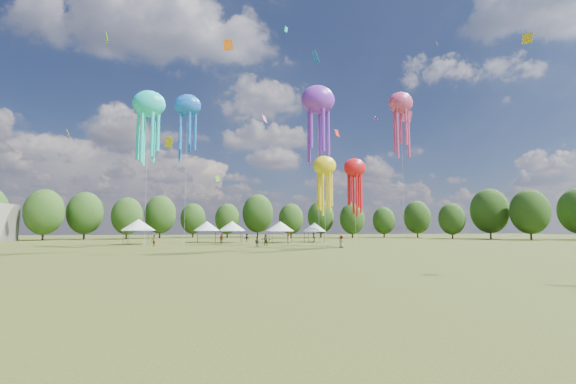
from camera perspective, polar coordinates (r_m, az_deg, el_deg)
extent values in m
plane|color=#384416|center=(20.55, 17.37, -12.98)|extent=(300.00, 300.00, 0.00)
imported|color=gray|center=(56.24, -4.74, -7.53)|extent=(0.92, 0.85, 1.53)
imported|color=gray|center=(69.73, 0.07, -7.02)|extent=(0.79, 1.02, 1.86)
imported|color=gray|center=(78.53, 3.89, -6.85)|extent=(0.92, 1.05, 1.84)
imported|color=gray|center=(76.43, -6.25, -6.96)|extent=(1.14, 0.80, 1.60)
imported|color=gray|center=(70.14, -10.11, -7.03)|extent=(1.03, 0.66, 1.62)
imported|color=gray|center=(60.73, -3.37, -7.26)|extent=(1.68, 0.57, 1.80)
imported|color=gray|center=(62.34, -19.69, -6.95)|extent=(0.57, 0.71, 1.71)
imported|color=gray|center=(54.36, 8.09, -7.45)|extent=(0.79, 0.99, 1.75)
cylinder|color=#47474C|center=(68.82, -23.73, -6.40)|extent=(0.08, 0.08, 2.30)
cylinder|color=#47474C|center=(72.72, -23.08, -6.35)|extent=(0.08, 0.08, 2.30)
cylinder|color=#47474C|center=(68.12, -20.43, -6.53)|extent=(0.08, 0.08, 2.30)
cylinder|color=#47474C|center=(72.06, -19.96, -6.47)|extent=(0.08, 0.08, 2.30)
cube|color=white|center=(70.38, -21.77, -5.46)|extent=(4.38, 4.38, 0.10)
cone|color=white|center=(70.39, -21.73, -4.62)|extent=(5.69, 5.69, 1.97)
cylinder|color=#47474C|center=(74.77, -13.62, -6.64)|extent=(0.08, 0.08, 2.19)
cylinder|color=#47474C|center=(78.30, -13.54, -6.58)|extent=(0.08, 0.08, 2.19)
cylinder|color=#47474C|center=(74.74, -10.89, -6.70)|extent=(0.08, 0.08, 2.19)
cylinder|color=#47474C|center=(78.27, -10.93, -6.64)|extent=(0.08, 0.08, 2.19)
cube|color=white|center=(76.48, -12.23, -5.78)|extent=(3.93, 3.93, 0.10)
cone|color=white|center=(76.48, -12.21, -5.04)|extent=(5.11, 5.11, 1.88)
cylinder|color=#47474C|center=(71.76, -9.89, -6.77)|extent=(0.08, 0.08, 2.18)
cylinder|color=#47474C|center=(75.41, -9.99, -6.71)|extent=(0.08, 0.08, 2.18)
cylinder|color=#47474C|center=(71.98, -6.97, -6.81)|extent=(0.08, 0.08, 2.18)
cylinder|color=#47474C|center=(75.61, -7.20, -6.74)|extent=(0.08, 0.08, 2.18)
cube|color=white|center=(73.65, -8.50, -5.87)|extent=(4.05, 4.05, 0.10)
cone|color=white|center=(73.65, -8.49, -5.10)|extent=(5.26, 5.26, 1.87)
cylinder|color=#47474C|center=(70.53, -2.43, -6.89)|extent=(0.08, 0.08, 2.14)
cylinder|color=#47474C|center=(74.23, -2.90, -6.82)|extent=(0.08, 0.08, 2.14)
cylinder|color=#47474C|center=(71.24, 0.57, -6.88)|extent=(0.08, 0.08, 2.14)
cylinder|color=#47474C|center=(74.90, -0.05, -6.81)|extent=(0.08, 0.08, 2.14)
cube|color=white|center=(72.68, -1.20, -5.96)|extent=(4.14, 4.14, 0.10)
cone|color=white|center=(72.68, -1.20, -5.20)|extent=(5.38, 5.38, 1.84)
cylinder|color=#47474C|center=(74.23, 3.15, -6.85)|extent=(0.08, 0.08, 2.04)
cylinder|color=#47474C|center=(77.38, 2.53, -6.80)|extent=(0.08, 0.08, 2.04)
cylinder|color=#47474C|center=(75.13, 5.57, -6.82)|extent=(0.08, 0.08, 2.04)
cylinder|color=#47474C|center=(78.24, 4.85, -6.77)|extent=(0.08, 0.08, 2.04)
cube|color=white|center=(76.21, 4.02, -6.01)|extent=(3.66, 3.66, 0.10)
cone|color=white|center=(76.21, 4.01, -5.31)|extent=(4.75, 4.75, 1.75)
ellipsoid|color=blue|center=(58.28, -14.97, 12.57)|extent=(3.83, 2.68, 3.26)
cylinder|color=beige|center=(55.98, -15.24, 2.45)|extent=(0.03, 0.03, 20.67)
ellipsoid|color=purple|center=(60.06, 4.57, 13.77)|extent=(5.31, 3.71, 4.51)
cylinder|color=beige|center=(57.33, 4.65, 3.06)|extent=(0.03, 0.03, 22.58)
ellipsoid|color=red|center=(58.61, 10.07, 3.62)|extent=(3.47, 2.43, 2.95)
cylinder|color=beige|center=(57.97, 10.17, -2.24)|extent=(0.03, 0.03, 11.99)
ellipsoid|color=#1BEDE4|center=(56.32, -20.31, 12.42)|extent=(4.36, 3.05, 3.70)
cylinder|color=beige|center=(54.16, -20.66, 2.40)|extent=(0.03, 0.03, 19.78)
ellipsoid|color=yellow|center=(52.14, 5.58, 3.99)|extent=(3.24, 2.27, 2.76)
cylinder|color=beige|center=(51.51, 5.64, -2.25)|extent=(0.03, 0.03, 11.35)
ellipsoid|color=#D73F76|center=(74.99, 16.71, 12.85)|extent=(4.72, 3.30, 4.01)
cylinder|color=beige|center=(72.00, 17.00, 2.94)|extent=(0.03, 0.03, 26.09)
cube|color=#1BEDE4|center=(67.26, -0.30, 23.43)|extent=(0.70, 0.54, 0.92)
cube|color=#D73F76|center=(84.62, -3.58, 11.03)|extent=(1.26, 1.68, 1.85)
cube|color=purple|center=(83.58, 13.12, 10.72)|extent=(0.58, 0.88, 1.07)
cube|color=orange|center=(61.98, 3.34, 4.82)|extent=(0.18, 1.41, 1.69)
cube|color=yellow|center=(50.84, 32.55, 19.05)|extent=(0.91, 0.73, 1.31)
cube|color=#D73F76|center=(65.31, 25.34, 15.95)|extent=(0.88, 1.59, 1.68)
cube|color=orange|center=(65.69, -9.07, 21.17)|extent=(1.65, 0.36, 2.07)
cube|color=yellow|center=(78.31, -17.63, 7.17)|extent=(1.71, 1.82, 2.55)
cube|color=#73EB26|center=(54.60, -25.83, 20.25)|extent=(0.63, 0.90, 1.27)
cube|color=blue|center=(68.05, 4.21, 19.66)|extent=(0.90, 1.74, 2.01)
cube|color=#D73F76|center=(80.97, 17.61, 10.89)|extent=(2.10, 0.56, 2.60)
cube|color=red|center=(86.43, 7.45, 8.85)|extent=(1.41, 1.29, 1.71)
cube|color=orange|center=(61.89, 21.65, 20.14)|extent=(0.48, 0.66, 0.81)
cube|color=yellow|center=(87.83, -30.34, 7.53)|extent=(1.31, 2.20, 2.30)
cube|color=#73EB26|center=(74.56, -10.63, 2.01)|extent=(0.92, 0.36, 1.10)
cylinder|color=#38281C|center=(103.04, -33.16, -5.23)|extent=(0.44, 0.44, 3.36)
ellipsoid|color=#284818|center=(103.11, -33.02, -2.54)|extent=(8.40, 8.40, 10.51)
cylinder|color=#38281C|center=(107.85, -28.52, -5.41)|extent=(0.44, 0.44, 3.41)
ellipsoid|color=#284818|center=(107.91, -28.40, -2.81)|extent=(8.53, 8.53, 10.66)
cylinder|color=#38281C|center=(104.95, -23.30, -5.74)|extent=(0.44, 0.44, 3.07)
ellipsoid|color=#284818|center=(104.99, -23.21, -3.34)|extent=(7.66, 7.66, 9.58)
cylinder|color=#38281C|center=(112.02, -18.87, -5.76)|extent=(0.44, 0.44, 3.43)
ellipsoid|color=#284818|center=(112.08, -18.80, -3.24)|extent=(8.58, 8.58, 10.73)
cylinder|color=#38281C|center=(116.91, -14.26, -5.98)|extent=(0.44, 0.44, 2.95)
ellipsoid|color=#284818|center=(116.94, -14.21, -3.91)|extent=(7.37, 7.37, 9.21)
cylinder|color=#38281C|center=(113.03, -9.21, -6.12)|extent=(0.44, 0.44, 2.89)
ellipsoid|color=#284818|center=(113.05, -9.18, -4.01)|extent=(7.23, 7.23, 9.04)
cylinder|color=#38281C|center=(118.26, -4.62, -5.91)|extent=(0.44, 0.44, 3.84)
ellipsoid|color=#284818|center=(118.35, -4.60, -3.24)|extent=(9.60, 9.60, 11.99)
cylinder|color=#38281C|center=(108.75, 0.46, -6.23)|extent=(0.44, 0.44, 2.84)
ellipsoid|color=#284818|center=(108.78, 0.46, -4.07)|extent=(7.11, 7.11, 8.89)
cylinder|color=#38281C|center=(113.70, 5.01, -6.09)|extent=(0.44, 0.44, 3.16)
ellipsoid|color=#284818|center=(113.75, 4.99, -3.80)|extent=(7.91, 7.91, 9.88)
cylinder|color=#38281C|center=(110.81, 9.75, -6.12)|extent=(0.44, 0.44, 2.88)
ellipsoid|color=#284818|center=(110.84, 9.71, -3.98)|extent=(7.21, 7.21, 9.01)
cylinder|color=#38281C|center=(116.96, 14.36, -6.06)|extent=(0.44, 0.44, 2.63)
ellipsoid|color=#284818|center=(116.98, 14.32, -4.21)|extent=(6.57, 6.57, 8.22)
cylinder|color=#38281C|center=(118.15, 19.05, -5.80)|extent=(0.44, 0.44, 3.13)
ellipsoid|color=#284818|center=(118.19, 18.99, -3.62)|extent=(7.81, 7.81, 9.77)
cylinder|color=#38281C|center=(109.85, 23.66, -5.79)|extent=(0.44, 0.44, 2.72)
ellipsoid|color=#284818|center=(109.87, 23.58, -3.75)|extent=(6.80, 6.80, 8.50)
cylinder|color=#38281C|center=(113.25, 28.37, -5.29)|extent=(0.44, 0.44, 3.81)
ellipsoid|color=#284818|center=(113.34, 28.24, -2.53)|extent=(9.52, 9.52, 11.90)
cylinder|color=#38281C|center=(108.93, 32.93, -5.17)|extent=(0.44, 0.44, 3.51)
ellipsoid|color=#284818|center=(109.00, 32.79, -2.52)|extent=(8.78, 8.78, 10.97)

